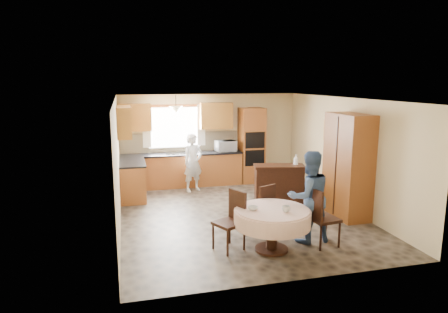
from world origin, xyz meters
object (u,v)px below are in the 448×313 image
(sideboard, at_px, (279,185))
(cupboard, at_px, (348,166))
(oven_tower, at_px, (251,145))
(chair_right, at_px, (320,215))
(chair_left, at_px, (232,217))
(dining_table, at_px, (272,218))
(person_sink, at_px, (193,163))
(person_dining, at_px, (309,197))
(chair_back, at_px, (263,206))

(sideboard, height_order, cupboard, cupboard)
(oven_tower, height_order, chair_right, oven_tower)
(oven_tower, relative_size, chair_left, 2.08)
(dining_table, height_order, person_sink, person_sink)
(person_sink, relative_size, person_dining, 0.92)
(oven_tower, bearing_deg, person_sink, -162.48)
(chair_left, bearing_deg, dining_table, 42.34)
(dining_table, height_order, chair_right, chair_right)
(sideboard, xyz_separation_m, dining_table, (-1.16, -2.57, 0.15))
(oven_tower, xyz_separation_m, dining_table, (-1.13, -4.61, -0.48))
(sideboard, relative_size, person_sink, 0.78)
(chair_back, bearing_deg, cupboard, 169.62)
(chair_back, height_order, chair_right, chair_right)
(oven_tower, relative_size, cupboard, 0.96)
(oven_tower, distance_m, sideboard, 2.13)
(dining_table, bearing_deg, person_sink, 99.21)
(chair_right, bearing_deg, person_dining, 14.58)
(sideboard, distance_m, dining_table, 2.82)
(sideboard, xyz_separation_m, person_sink, (-1.81, 1.47, 0.34))
(sideboard, distance_m, chair_left, 2.94)
(cupboard, height_order, chair_right, cupboard)
(oven_tower, bearing_deg, cupboard, -72.02)
(chair_left, relative_size, chair_right, 0.98)
(person_sink, bearing_deg, chair_right, -92.00)
(oven_tower, height_order, person_dining, oven_tower)
(sideboard, height_order, person_sink, person_sink)
(oven_tower, distance_m, chair_right, 4.66)
(chair_right, bearing_deg, sideboard, -13.89)
(oven_tower, height_order, dining_table, oven_tower)
(chair_right, distance_m, person_sink, 4.35)
(chair_right, distance_m, person_dining, 0.37)
(chair_right, bearing_deg, dining_table, 80.58)
(oven_tower, distance_m, chair_back, 3.94)
(cupboard, bearing_deg, oven_tower, 107.98)
(cupboard, distance_m, chair_right, 1.95)
(chair_left, height_order, person_sink, person_sink)
(sideboard, bearing_deg, person_dining, -86.86)
(oven_tower, xyz_separation_m, chair_right, (-0.25, -4.63, -0.49))
(chair_left, relative_size, person_dining, 0.61)
(cupboard, height_order, person_sink, cupboard)
(oven_tower, xyz_separation_m, chair_left, (-1.76, -4.36, -0.50))
(cupboard, bearing_deg, sideboard, 129.47)
(chair_left, xyz_separation_m, chair_right, (1.51, -0.27, 0.01))
(sideboard, bearing_deg, dining_table, -101.90)
(person_dining, bearing_deg, sideboard, -101.26)
(chair_left, bearing_deg, chair_back, 100.68)
(chair_back, height_order, person_sink, person_sink)
(person_dining, bearing_deg, person_sink, -71.44)
(chair_back, relative_size, person_dining, 0.57)
(chair_left, bearing_deg, sideboard, 116.10)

